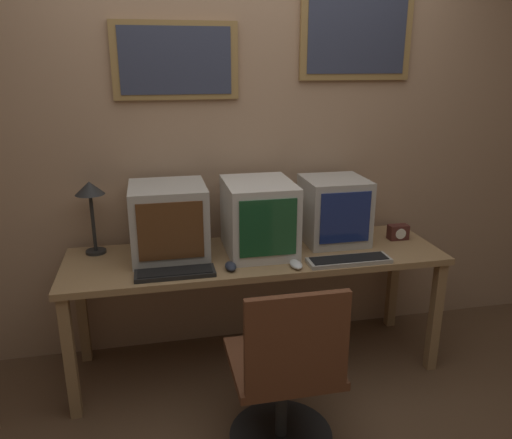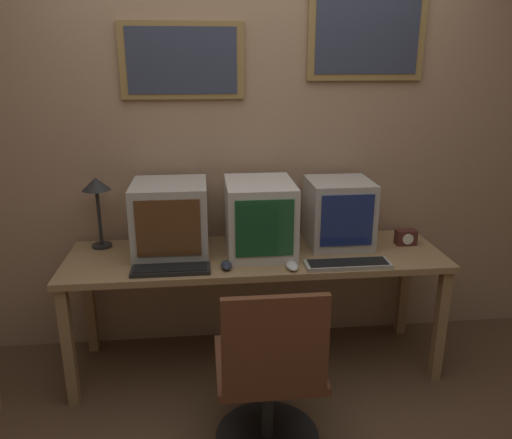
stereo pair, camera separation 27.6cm
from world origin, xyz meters
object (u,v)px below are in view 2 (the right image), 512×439
Objects in this scene: mouse_far_corner at (292,266)px; desk_clock at (406,237)px; keyboard_side at (348,264)px; desk_lamp at (97,192)px; mouse_near_keyboard at (226,265)px; monitor_left at (171,218)px; monitor_right at (339,213)px; office_chair at (270,382)px; keyboard_main at (171,269)px; monitor_center at (260,217)px.

desk_clock is at bearing 21.47° from mouse_far_corner.
desk_lamp is (-1.35, 0.44, 0.32)m from keyboard_side.
desk_lamp is (-0.71, 0.40, 0.31)m from mouse_near_keyboard.
keyboard_side is 3.85× the size of mouse_far_corner.
monitor_left is at bearing 161.30° from keyboard_side.
office_chair is at bearing -122.19° from monitor_right.
office_chair is (0.46, -0.79, -0.55)m from monitor_left.
keyboard_side is at bearing -1.66° from keyboard_main.
mouse_near_keyboard is 0.87m from desk_lamp.
mouse_far_corner is 0.14× the size of office_chair.
monitor_right is 0.95× the size of keyboard_main.
monitor_right is (0.47, 0.07, -0.01)m from monitor_center.
keyboard_main is 0.76m from office_chair.
keyboard_main is 0.46× the size of office_chair.
mouse_far_corner is at bearing 69.06° from office_chair.
monitor_center is at bearing 49.61° from mouse_near_keyboard.
monitor_right is 0.39m from keyboard_side.
mouse_far_corner is at bearing -2.70° from keyboard_main.
monitor_left is 1.01× the size of desk_lamp.
desk_clock is (1.08, 0.25, 0.03)m from mouse_near_keyboard.
office_chair is at bearing -93.00° from monitor_center.
desk_lamp is (-0.91, 0.16, 0.13)m from monitor_center.
desk_clock is (1.38, -0.03, -0.16)m from monitor_left.
monitor_right reaches higher than mouse_near_keyboard.
office_chair reaches higher than keyboard_main.
keyboard_main is at bearing -44.20° from desk_lamp.
monitor_left is 1.09× the size of monitor_right.
monitor_left is at bearing 136.72° from mouse_near_keyboard.
desk_clock is at bearing 33.34° from keyboard_side.
keyboard_main is at bearing -169.27° from desk_clock.
monitor_left is at bearing -16.08° from desk_lamp.
monitor_center is at bearing 147.78° from keyboard_side.
monitor_right is 3.57× the size of mouse_near_keyboard.
desk_clock is at bearing -1.33° from monitor_left.
desk_clock is at bearing 10.73° from keyboard_main.
desk_lamp is at bearing 135.80° from keyboard_main.
mouse_far_corner is (0.63, -0.03, 0.00)m from keyboard_main.
desk_clock reaches higher than mouse_far_corner.
keyboard_side is (0.44, -0.28, -0.19)m from monitor_center.
monitor_center reaches higher than mouse_near_keyboard.
keyboard_main is 3.44× the size of mouse_far_corner.
monitor_left is at bearing -178.51° from monitor_right.
monitor_center reaches higher than monitor_right.
mouse_far_corner is (0.34, -0.04, -0.00)m from mouse_near_keyboard.
monitor_left is 0.90× the size of monitor_center.
monitor_left reaches higher than desk_clock.
mouse_far_corner is 0.28× the size of desk_lamp.
monitor_left is 0.45m from desk_lamp.
monitor_center is at bearing 87.00° from office_chair.
keyboard_main is 3.76× the size of mouse_near_keyboard.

